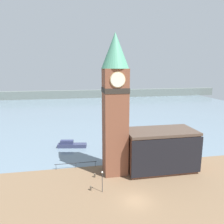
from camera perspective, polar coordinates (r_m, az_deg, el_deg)
ground_plane at (r=34.93m, az=6.25°, el=-22.08°), size 160.00×160.00×0.00m
water at (r=102.70m, az=-5.54°, el=0.69°), size 160.00×120.00×0.00m
far_shoreline at (r=141.76m, az=-7.04°, el=4.69°), size 180.00×3.00×5.00m
pier_railing at (r=44.24m, az=-9.41°, el=-13.15°), size 8.17×0.08×1.09m
clock_tower at (r=38.50m, az=0.82°, el=2.63°), size 4.77×4.77×25.10m
pier_building at (r=43.14m, az=12.51°, el=-9.63°), size 13.19×6.91×7.80m
boat_near at (r=55.26m, az=-10.69°, el=-8.38°), size 7.20×2.94×1.76m
mooring_bollard_near at (r=40.74m, az=-4.52°, el=-16.08°), size 0.33×0.33×0.80m
mooring_bollard_far at (r=37.08m, az=-5.57°, el=-19.10°), size 0.29×0.29×0.80m
lamp_post at (r=35.53m, az=-2.57°, el=-16.70°), size 0.32×0.32×3.52m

